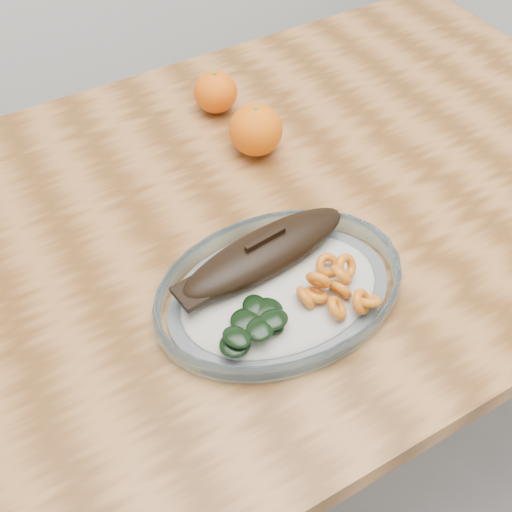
# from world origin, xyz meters

# --- Properties ---
(ground) EXTENTS (3.00, 3.00, 0.00)m
(ground) POSITION_xyz_m (0.00, 0.00, 0.00)
(ground) COLOR slate
(ground) RESTS_ON ground
(dining_table) EXTENTS (1.20, 0.80, 0.75)m
(dining_table) POSITION_xyz_m (0.00, 0.00, 0.65)
(dining_table) COLOR brown
(dining_table) RESTS_ON ground
(plated_meal) EXTENTS (0.61, 0.61, 0.08)m
(plated_meal) POSITION_xyz_m (-0.11, -0.16, 0.77)
(plated_meal) COLOR white
(plated_meal) RESTS_ON dining_table
(orange_left) EXTENTS (0.07, 0.07, 0.07)m
(orange_left) POSITION_xyz_m (0.00, 0.24, 0.79)
(orange_left) COLOR #F56705
(orange_left) RESTS_ON dining_table
(orange_right) EXTENTS (0.08, 0.08, 0.08)m
(orange_right) POSITION_xyz_m (0.00, 0.11, 0.79)
(orange_right) COLOR #F56705
(orange_right) RESTS_ON dining_table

